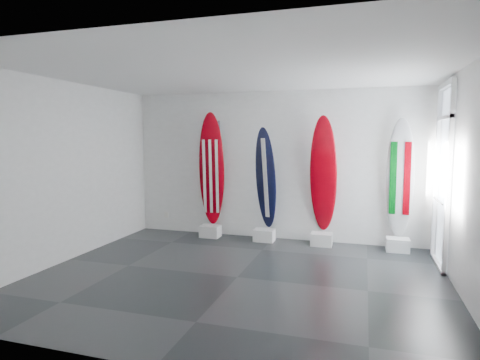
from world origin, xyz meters
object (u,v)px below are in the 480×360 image
(surfboard_usa, at_px, (212,169))
(surfboard_italy, at_px, (400,178))
(surfboard_swiss, at_px, (323,175))
(surfboard_navy, at_px, (266,178))

(surfboard_usa, distance_m, surfboard_italy, 3.66)
(surfboard_swiss, height_order, surfboard_italy, surfboard_swiss)
(surfboard_navy, height_order, surfboard_italy, surfboard_italy)
(surfboard_swiss, relative_size, surfboard_italy, 1.04)
(surfboard_swiss, distance_m, surfboard_italy, 1.37)
(surfboard_navy, distance_m, surfboard_italy, 2.50)
(surfboard_navy, distance_m, surfboard_swiss, 1.14)
(surfboard_usa, height_order, surfboard_swiss, surfboard_usa)
(surfboard_swiss, bearing_deg, surfboard_italy, 1.94)
(surfboard_navy, relative_size, surfboard_italy, 0.94)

